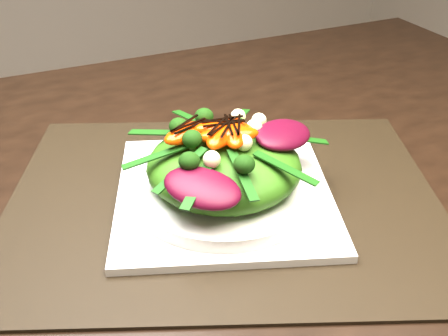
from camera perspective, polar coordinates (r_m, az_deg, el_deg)
name	(u,v)px	position (r m, az deg, el deg)	size (l,w,h in m)	color
dining_table	(135,201)	(0.69, -9.71, -3.54)	(1.60, 0.90, 0.75)	black
placemat	(224,198)	(0.65, 0.00, -3.28)	(0.53, 0.40, 0.00)	black
plate_base	(224,193)	(0.65, 0.00, -2.77)	(0.26, 0.26, 0.01)	silver
salad_bowl	(224,184)	(0.64, 0.00, -1.78)	(0.23, 0.23, 0.02)	silver
lettuce_mound	(224,165)	(0.62, 0.00, 0.35)	(0.19, 0.19, 0.06)	#326312
radicchio_leaf	(283,135)	(0.64, 6.46, 3.63)	(0.09, 0.06, 0.02)	#3D0616
orange_segment	(212,126)	(0.63, -1.35, 4.57)	(0.07, 0.03, 0.02)	#FF3604
broccoli_floret	(158,146)	(0.60, -7.16, 2.40)	(0.03, 0.03, 0.03)	black
macadamia_nut	(262,143)	(0.60, 4.14, 2.69)	(0.02, 0.02, 0.02)	#C1B387
balsamic_drizzle	(212,119)	(0.62, -1.36, 5.37)	(0.04, 0.00, 0.00)	black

